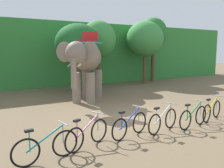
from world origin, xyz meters
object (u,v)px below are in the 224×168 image
tree_center_right (78,44)px  bike_white (163,120)px  tree_far_left (153,34)px  elephant (86,60)px  bike_teal (46,147)px  bike_green (193,117)px  bike_yellow (212,110)px  bike_pink (87,134)px  tree_left (145,39)px  tree_right (98,40)px  bike_blue (130,125)px

tree_center_right → bike_white: size_ratio=2.69×
tree_center_right → tree_far_left: size_ratio=0.81×
elephant → bike_teal: size_ratio=2.25×
bike_teal → bike_green: bearing=0.4°
bike_teal → bike_white: bearing=3.6°
bike_yellow → bike_teal: bearing=-177.2°
bike_yellow → tree_far_left: bearing=61.3°
tree_far_left → elephant: bearing=-150.8°
tree_far_left → bike_white: 14.11m
tree_far_left → bike_pink: size_ratio=3.46×
bike_yellow → tree_left: bearing=66.7°
elephant → bike_green: (1.38, -6.13, -1.82)m
tree_far_left → tree_right: bearing=-174.6°
tree_right → bike_green: (-1.53, -10.38, -3.12)m
bike_teal → bike_yellow: 6.63m
tree_right → bike_green: 10.94m
bike_white → bike_yellow: size_ratio=1.00×
bike_blue → bike_white: same height
tree_right → elephant: tree_right is taller
bike_blue → bike_yellow: 3.86m
tree_right → tree_far_left: 5.71m
bike_pink → tree_far_left: bearing=43.6°
elephant → bike_pink: (-2.62, -5.86, -1.82)m
tree_left → bike_green: bearing=-119.1°
bike_yellow → bike_blue: bearing=178.9°
bike_white → bike_yellow: bearing=1.6°
tree_left → bike_white: tree_left is taller
bike_green → bike_yellow: bearing=11.6°
bike_blue → tree_center_right: bearing=77.6°
tree_right → bike_teal: (-6.78, -10.42, -3.12)m
bike_white → tree_right: bearing=74.8°
bike_blue → bike_yellow: size_ratio=1.00×
tree_left → bike_teal: size_ratio=2.98×
elephant → bike_blue: elephant is taller
elephant → bike_yellow: 6.71m
bike_teal → bike_yellow: (6.62, 0.32, 0.00)m
tree_left → bike_teal: tree_left is taller
tree_center_right → tree_far_left: (7.73, 1.73, 0.95)m
tree_far_left → bike_green: (-7.18, -10.91, -3.72)m
tree_left → tree_far_left: size_ratio=0.92×
bike_white → bike_green: 1.25m
tree_far_left → bike_teal: tree_far_left is taller
tree_left → bike_pink: bearing=-134.6°
bike_teal → bike_blue: size_ratio=1.03×
bike_white → bike_green: (1.24, -0.21, 0.00)m
tree_right → bike_blue: bearing=-111.9°
tree_center_right → bike_pink: bearing=-111.2°
tree_left → bike_white: 12.32m
tree_right → tree_center_right: bearing=-150.1°
tree_left → bike_pink: (-9.55, -9.70, -3.25)m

